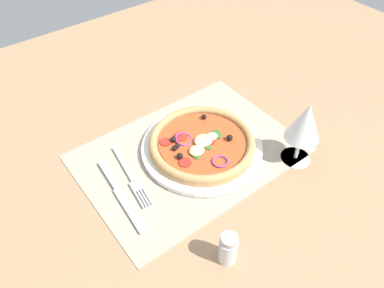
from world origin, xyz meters
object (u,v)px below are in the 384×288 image
(fork, at_px, (132,178))
(pepper_shaker, at_px, (228,249))
(plate, at_px, (202,148))
(wine_glass, at_px, (305,124))
(pizza, at_px, (202,143))
(knife, at_px, (122,195))

(fork, bearing_deg, pepper_shaker, 17.19)
(plate, height_order, wine_glass, wine_glass)
(fork, xyz_separation_m, pepper_shaker, (-0.04, 0.25, 0.03))
(plate, height_order, pizza, pizza)
(plate, height_order, knife, plate)
(plate, bearing_deg, pizza, 17.80)
(plate, bearing_deg, fork, -7.19)
(plate, distance_m, pizza, 0.02)
(pizza, height_order, knife, pizza)
(pizza, relative_size, pepper_shaker, 3.46)
(knife, height_order, wine_glass, wine_glass)
(plate, xyz_separation_m, fork, (0.17, -0.02, -0.00))
(pizza, distance_m, knife, 0.20)
(plate, relative_size, wine_glass, 1.79)
(knife, xyz_separation_m, wine_glass, (-0.35, 0.14, 0.09))
(fork, bearing_deg, plate, 90.91)
(fork, distance_m, knife, 0.05)
(wine_glass, height_order, pepper_shaker, wine_glass)
(knife, height_order, pepper_shaker, pepper_shaker)
(plate, bearing_deg, knife, 1.14)
(knife, distance_m, pepper_shaker, 0.24)
(pizza, xyz_separation_m, fork, (0.17, -0.02, -0.02))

